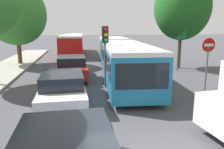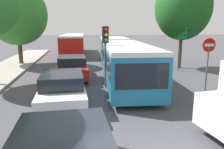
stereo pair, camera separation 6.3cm
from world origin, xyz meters
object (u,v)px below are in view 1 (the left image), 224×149
Objects in this scene: queued_car_white at (63,90)px; tree_right_mid at (182,9)px; city_bus_rear at (72,43)px; queued_car_red at (72,68)px; traffic_light at (105,43)px; no_entry_sign at (208,57)px; direction_sign_post at (179,38)px; tree_left_far at (16,14)px; articulated_bus at (119,54)px.

tree_right_mid is (9.09, 7.84, 3.99)m from queued_car_white.
city_bus_rear is 14.10m from queued_car_red.
traffic_light is 5.36m from no_entry_sign.
tree_right_mid is (0.63, 1.06, 2.17)m from direction_sign_post.
no_entry_sign is at bearing -105.44° from tree_right_mid.
direction_sign_post is 13.90m from tree_left_far.
tree_left_far is (-4.70, 6.50, 3.68)m from queued_car_red.
no_entry_sign is (7.19, 0.98, 1.12)m from queued_car_white.
tree_right_mid reaches higher than direction_sign_post.
tree_right_mid is (8.84, -11.43, 3.32)m from city_bus_rear.
queued_car_red is 1.57× the size of no_entry_sign.
city_bus_rear is (-3.52, 12.45, 0.05)m from articulated_bus.
queued_car_red is 8.83m from tree_left_far.
no_entry_sign reaches higher than queued_car_red.
tree_right_mid reaches higher than tree_left_far.
tree_right_mid is (13.50, -3.85, 0.29)m from tree_left_far.
tree_right_mid reaches higher than queued_car_white.
queued_car_white is 1.54× the size of no_entry_sign.
traffic_light is 1.21× the size of no_entry_sign.
tree_left_far is (-6.61, 8.84, 1.95)m from traffic_light.
direction_sign_post is (4.69, -0.04, 1.19)m from articulated_bus.
city_bus_rear is 16.57m from traffic_light.
tree_right_mid is at bearing -15.93° from tree_left_far.
direction_sign_post is at bearing 167.70° from no_entry_sign.
tree_left_far is at bearing -132.74° from no_entry_sign.
queued_car_white is at bearing -24.20° from articulated_bus.
tree_left_far reaches higher than traffic_light.
tree_left_far is at bearing 19.12° from queued_car_white.
no_entry_sign is 7.68m from tree_right_mid.
articulated_bus is 6.38m from tree_right_mid.
queued_car_white is 1.27× the size of traffic_light.
articulated_bus reaches higher than queued_car_red.
direction_sign_post reaches higher than articulated_bus.
city_bus_rear is 19.29m from queued_car_white.
city_bus_rear is 14.83m from tree_right_mid.
traffic_light reaches higher than queued_car_red.
queued_car_red reaches higher than queued_car_white.
articulated_bus is at bearing -66.32° from queued_car_red.
direction_sign_post reaches higher than no_entry_sign.
tree_left_far reaches higher than city_bus_rear.
queued_car_white is (-3.77, -6.82, -0.63)m from articulated_bus.
tree_left_far is at bearing 34.36° from queued_car_red.
tree_left_far is (-11.60, 10.72, 2.58)m from no_entry_sign.
traffic_light reaches higher than articulated_bus.
city_bus_rear is 9.40m from tree_left_far.
no_entry_sign is (6.89, -4.21, 1.11)m from queued_car_red.
no_entry_sign is at bearing -157.11° from city_bus_rear.
traffic_light reaches higher than no_entry_sign.
queued_car_white is at bearing -82.26° from no_entry_sign.
traffic_light is at bearing -39.23° from queued_car_white.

